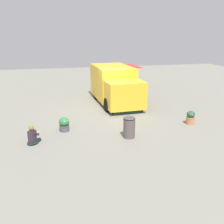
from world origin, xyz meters
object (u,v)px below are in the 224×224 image
object	(u,v)px
trash_bin	(129,127)
person_customer	(33,136)
food_truck	(115,86)
planter_flowering_far	(64,124)
planter_flowering_near	(191,117)

from	to	relation	value
trash_bin	person_customer	bearing A→B (deg)	175.62
food_truck	trash_bin	xyz separation A→B (m)	(-0.82, -5.87, -0.63)
planter_flowering_far	trash_bin	xyz separation A→B (m)	(2.77, -1.46, 0.15)
planter_flowering_near	trash_bin	bearing A→B (deg)	-165.17
planter_flowering_near	trash_bin	xyz separation A→B (m)	(-3.57, -0.94, 0.13)
person_customer	planter_flowering_far	xyz separation A→B (m)	(1.37, 1.14, 0.01)
planter_flowering_near	trash_bin	distance (m)	3.69
person_customer	planter_flowering_far	bearing A→B (deg)	39.70
planter_flowering_far	planter_flowering_near	bearing A→B (deg)	-4.62
food_truck	person_customer	xyz separation A→B (m)	(-4.96, -5.56, -0.80)
planter_flowering_near	planter_flowering_far	world-z (taller)	planter_flowering_near
person_customer	planter_flowering_far	distance (m)	1.78
person_customer	planter_flowering_near	xyz separation A→B (m)	(7.71, 0.63, 0.03)
food_truck	planter_flowering_near	world-z (taller)	food_truck
person_customer	trash_bin	distance (m)	4.16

